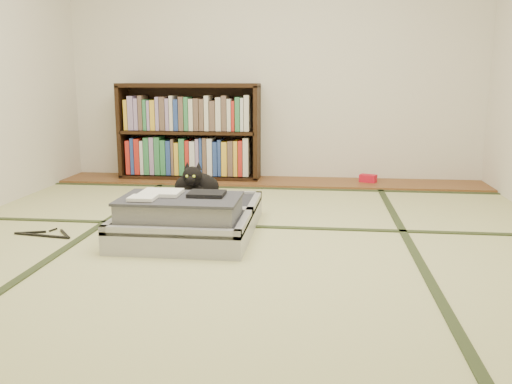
# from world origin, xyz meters

# --- Properties ---
(floor) EXTENTS (4.50, 4.50, 0.00)m
(floor) POSITION_xyz_m (0.00, 0.00, 0.00)
(floor) COLOR #CDC988
(floor) RESTS_ON ground
(wood_strip) EXTENTS (4.00, 0.50, 0.02)m
(wood_strip) POSITION_xyz_m (0.00, 2.00, 0.01)
(wood_strip) COLOR brown
(wood_strip) RESTS_ON ground
(red_item) EXTENTS (0.17, 0.14, 0.07)m
(red_item) POSITION_xyz_m (0.91, 2.03, 0.06)
(red_item) COLOR red
(red_item) RESTS_ON wood_strip
(tatami_borders) EXTENTS (4.00, 4.50, 0.01)m
(tatami_borders) POSITION_xyz_m (0.00, 0.49, 0.00)
(tatami_borders) COLOR #2D381E
(tatami_borders) RESTS_ON ground
(bookcase) EXTENTS (1.35, 0.31, 0.92)m
(bookcase) POSITION_xyz_m (-0.80, 2.07, 0.45)
(bookcase) COLOR black
(bookcase) RESTS_ON wood_strip
(suitcase) EXTENTS (0.80, 1.06, 0.31)m
(suitcase) POSITION_xyz_m (-0.35, 0.18, 0.11)
(suitcase) COLOR #A6A6AB
(suitcase) RESTS_ON floor
(cat) EXTENTS (0.35, 0.36, 0.29)m
(cat) POSITION_xyz_m (-0.37, 0.47, 0.26)
(cat) COLOR black
(cat) RESTS_ON suitcase
(cable_coil) EXTENTS (0.11, 0.11, 0.03)m
(cable_coil) POSITION_xyz_m (-0.19, 0.50, 0.16)
(cable_coil) COLOR white
(cable_coil) RESTS_ON suitcase
(hanger) EXTENTS (0.40, 0.21, 0.01)m
(hanger) POSITION_xyz_m (-1.25, 0.05, 0.01)
(hanger) COLOR black
(hanger) RESTS_ON floor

